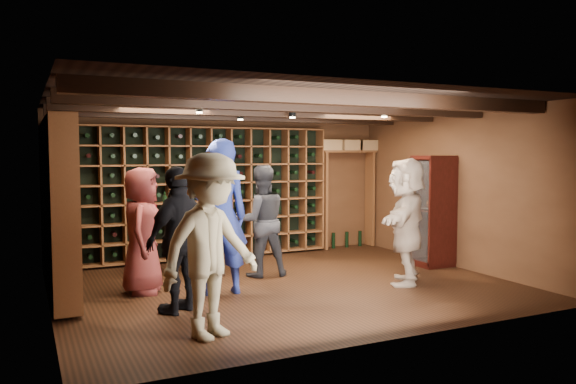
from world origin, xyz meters
name	(u,v)px	position (x,y,z in m)	size (l,w,h in m)	color
ground	(285,285)	(0.00, 0.00, 0.00)	(6.00, 6.00, 0.00)	#331A0E
room_shell	(284,109)	(0.00, 0.05, 2.42)	(6.00, 6.00, 6.00)	brown
wine_rack_back	(199,192)	(-0.52, 2.33, 1.15)	(4.65, 0.30, 2.20)	brown
wine_rack_left	(59,205)	(-2.83, 0.82, 1.15)	(0.30, 2.65, 2.20)	brown
crate_shelf	(348,166)	(2.41, 2.32, 1.57)	(1.20, 0.32, 2.07)	brown
display_cabinet	(433,213)	(2.71, 0.20, 0.86)	(0.55, 0.50, 1.75)	#390E0B
man_blue_shirt	(220,217)	(-0.96, -0.06, 1.00)	(0.73, 0.48, 2.00)	navy
man_grey_suit	(261,221)	(-0.08, 0.69, 0.82)	(0.80, 0.62, 1.64)	black
guest_red_floral	(142,230)	(-1.86, 0.41, 0.82)	(0.80, 0.52, 1.64)	maroon
guest_woman_black	(179,240)	(-1.64, -0.66, 0.84)	(0.98, 0.41, 1.67)	black
guest_khaki	(211,246)	(-1.59, -1.68, 0.91)	(1.18, 0.68, 1.82)	#7E7257
guest_beige	(406,221)	(1.57, -0.61, 0.88)	(1.63, 0.52, 1.75)	tan
tasting_table	(185,222)	(-1.05, 1.30, 0.79)	(1.32, 0.91, 1.18)	black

